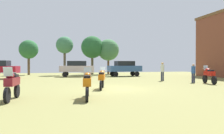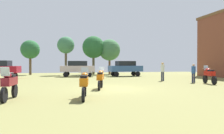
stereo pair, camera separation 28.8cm
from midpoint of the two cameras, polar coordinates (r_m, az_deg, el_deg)
The scene contains 13 objects.
ground_plane at distance 14.03m, azimuth 0.68°, elevation -5.87°, with size 44.00×52.00×0.02m.
motorcycle_2 at distance 13.76m, azimuth -2.53°, elevation -2.99°, with size 0.80×2.15×1.44m.
motorcycle_3 at distance 10.49m, azimuth -25.25°, elevation -4.13°, with size 0.62×2.17×1.50m.
motorcycle_5 at distance 9.98m, azimuth -6.68°, elevation -4.38°, with size 0.67×2.27×1.47m.
motorcycle_6 at distance 19.04m, azimuth 25.19°, elevation -1.92°, with size 0.70×2.12×1.51m.
car_1 at distance 27.36m, azimuth -8.88°, elevation -0.13°, with size 4.51×2.37×2.00m.
car_3 at distance 27.84m, azimuth 3.93°, elevation -0.10°, with size 4.40×2.06×2.00m.
person_1 at distance 20.74m, azimuth 13.89°, elevation -0.78°, with size 0.48×0.48×1.79m.
person_2 at distance 19.58m, azimuth 21.54°, elevation -1.20°, with size 0.38×0.38×1.64m.
tree_2 at distance 33.40m, azimuth -0.43°, elevation 4.59°, with size 3.37×3.37×5.51m.
tree_3 at distance 31.88m, azimuth -12.11°, elevation 5.69°, with size 2.49×2.49×5.65m.
tree_4 at distance 32.96m, azimuth -4.79°, elevation 5.31°, with size 3.43×3.43×5.94m.
tree_5 at distance 33.65m, azimuth -20.99°, elevation 4.37°, with size 2.76×2.76×5.15m.
Camera 2 is at (-3.17, -13.57, 1.65)m, focal length 33.86 mm.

